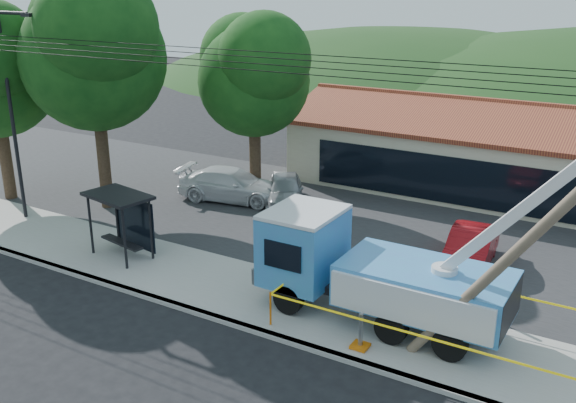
% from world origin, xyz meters
% --- Properties ---
extents(ground, '(120.00, 120.00, 0.00)m').
position_xyz_m(ground, '(0.00, 0.00, 0.00)').
color(ground, black).
rests_on(ground, ground).
extents(curb, '(60.00, 0.25, 0.15)m').
position_xyz_m(curb, '(0.00, 2.10, 0.07)').
color(curb, '#A29E97').
rests_on(curb, ground).
extents(sidewalk, '(60.00, 4.00, 0.15)m').
position_xyz_m(sidewalk, '(0.00, 4.00, 0.07)').
color(sidewalk, '#A29E97').
rests_on(sidewalk, ground).
extents(parking_lot, '(60.00, 12.00, 0.10)m').
position_xyz_m(parking_lot, '(0.00, 12.00, 0.05)').
color(parking_lot, '#28282B').
rests_on(parking_lot, ground).
extents(strip_mall, '(22.50, 8.53, 4.67)m').
position_xyz_m(strip_mall, '(4.00, 19.98, 1.88)').
color(strip_mall, '#BBAF94').
rests_on(strip_mall, ground).
extents(streetlight, '(2.13, 0.22, 9.00)m').
position_xyz_m(streetlight, '(-13.78, 5.00, 5.30)').
color(streetlight, black).
rests_on(streetlight, ground).
extents(tree_west_near, '(7.56, 6.72, 10.80)m').
position_xyz_m(tree_west_near, '(-12.00, 8.00, 7.52)').
color(tree_west_near, '#332316').
rests_on(tree_west_near, ground).
extents(tree_lot, '(6.30, 5.60, 8.94)m').
position_xyz_m(tree_lot, '(-7.00, 13.00, 6.21)').
color(tree_lot, '#332316').
rests_on(tree_lot, ground).
extents(hill_west, '(78.40, 56.00, 28.00)m').
position_xyz_m(hill_west, '(-15.00, 55.00, 0.00)').
color(hill_west, '#1A3E16').
rests_on(hill_west, ground).
extents(utility_truck, '(11.26, 4.14, 8.21)m').
position_xyz_m(utility_truck, '(2.98, 4.55, 1.79)').
color(utility_truck, black).
rests_on(utility_truck, ground).
extents(leaning_pole, '(5.78, 1.64, 8.12)m').
position_xyz_m(leaning_pole, '(7.72, 3.36, 4.52)').
color(leaning_pole, brown).
rests_on(leaning_pole, ground).
extents(bus_shelter, '(2.79, 2.00, 2.47)m').
position_xyz_m(bus_shelter, '(-7.12, 4.21, 1.96)').
color(bus_shelter, black).
rests_on(bus_shelter, ground).
extents(caution_tape, '(10.91, 3.74, 1.08)m').
position_xyz_m(caution_tape, '(5.93, 4.35, 0.95)').
color(caution_tape, orange).
rests_on(caution_tape, ground).
extents(car_silver, '(3.59, 4.39, 1.41)m').
position_xyz_m(car_silver, '(-5.03, 12.56, 0.00)').
color(car_silver, '#9D9FA3').
rests_on(car_silver, ground).
extents(car_red, '(1.91, 4.44, 1.42)m').
position_xyz_m(car_red, '(4.45, 9.95, 0.00)').
color(car_red, maroon).
rests_on(car_red, ground).
extents(car_white, '(5.62, 3.19, 1.53)m').
position_xyz_m(car_white, '(-7.50, 11.74, 0.00)').
color(car_white, silver).
rests_on(car_white, ground).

